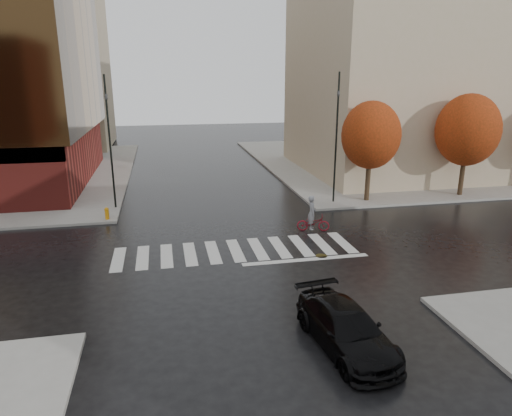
# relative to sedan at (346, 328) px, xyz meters

# --- Properties ---
(ground) EXTENTS (120.00, 120.00, 0.00)m
(ground) POSITION_rel_sedan_xyz_m (-2.03, 8.27, -0.66)
(ground) COLOR black
(ground) RESTS_ON ground
(sidewalk_ne) EXTENTS (30.00, 30.00, 0.15)m
(sidewalk_ne) POSITION_rel_sedan_xyz_m (18.97, 29.27, -0.58)
(sidewalk_ne) COLOR gray
(sidewalk_ne) RESTS_ON ground
(crosswalk) EXTENTS (12.00, 3.00, 0.01)m
(crosswalk) POSITION_rel_sedan_xyz_m (-2.03, 8.77, -0.65)
(crosswalk) COLOR silver
(crosswalk) RESTS_ON ground
(building_ne_tan) EXTENTS (16.00, 16.00, 18.00)m
(building_ne_tan) POSITION_rel_sedan_xyz_m (14.97, 25.27, 8.49)
(building_ne_tan) COLOR tan
(building_ne_tan) RESTS_ON sidewalk_ne
(building_nw_far) EXTENTS (14.00, 12.00, 20.00)m
(building_nw_far) POSITION_rel_sedan_xyz_m (-18.03, 45.27, 9.49)
(building_nw_far) COLOR tan
(building_nw_far) RESTS_ON sidewalk_nw
(tree_ne_a) EXTENTS (3.80, 3.80, 6.50)m
(tree_ne_a) POSITION_rel_sedan_xyz_m (7.97, 15.67, 3.80)
(tree_ne_a) COLOR #2E2314
(tree_ne_a) RESTS_ON sidewalk_ne
(tree_ne_b) EXTENTS (4.20, 4.20, 6.89)m
(tree_ne_b) POSITION_rel_sedan_xyz_m (14.97, 15.67, 3.96)
(tree_ne_b) COLOR #2E2314
(tree_ne_b) RESTS_ON sidewalk_ne
(sedan) EXTENTS (2.38, 4.74, 1.32)m
(sedan) POSITION_rel_sedan_xyz_m (0.00, 0.00, 0.00)
(sedan) COLOR black
(sedan) RESTS_ON ground
(cyclist) EXTENTS (1.85, 1.07, 1.99)m
(cyclist) POSITION_rel_sedan_xyz_m (2.53, 10.77, 0.02)
(cyclist) COLOR maroon
(cyclist) RESTS_ON ground
(traffic_light_nw) EXTENTS (0.22, 0.19, 8.09)m
(traffic_light_nw) POSITION_rel_sedan_xyz_m (-8.33, 17.27, 4.20)
(traffic_light_nw) COLOR black
(traffic_light_nw) RESTS_ON sidewalk_nw
(traffic_light_ne) EXTENTS (0.24, 0.26, 8.24)m
(traffic_light_ne) POSITION_rel_sedan_xyz_m (5.65, 15.76, 4.31)
(traffic_light_ne) COLOR black
(traffic_light_ne) RESTS_ON sidewalk_ne
(fire_hydrant) EXTENTS (0.25, 0.25, 0.71)m
(fire_hydrant) POSITION_rel_sedan_xyz_m (-8.59, 14.77, -0.12)
(fire_hydrant) COLOR orange
(fire_hydrant) RESTS_ON sidewalk_nw
(manhole) EXTENTS (0.67, 0.67, 0.01)m
(manhole) POSITION_rel_sedan_xyz_m (1.81, 7.24, -0.65)
(manhole) COLOR #423917
(manhole) RESTS_ON ground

